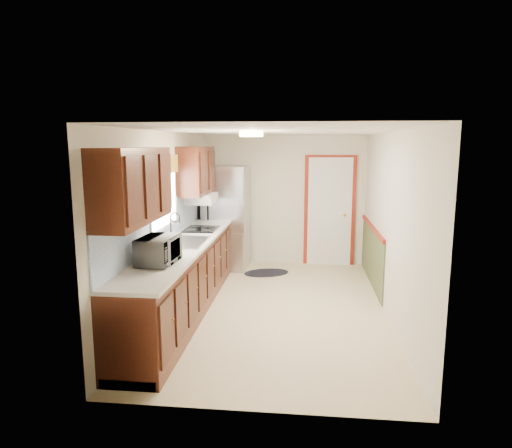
# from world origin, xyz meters

# --- Properties ---
(room_shell) EXTENTS (3.20, 5.20, 2.52)m
(room_shell) POSITION_xyz_m (0.00, 0.00, 1.20)
(room_shell) COLOR beige
(room_shell) RESTS_ON ground
(kitchen_run) EXTENTS (0.63, 4.00, 2.20)m
(kitchen_run) POSITION_xyz_m (-1.24, -0.29, 0.81)
(kitchen_run) COLOR #3B170D
(kitchen_run) RESTS_ON ground
(back_wall_trim) EXTENTS (1.12, 2.30, 2.08)m
(back_wall_trim) POSITION_xyz_m (0.99, 2.21, 0.89)
(back_wall_trim) COLOR maroon
(back_wall_trim) RESTS_ON ground
(ceiling_fixture) EXTENTS (0.30, 0.30, 0.06)m
(ceiling_fixture) POSITION_xyz_m (-0.30, -0.20, 2.36)
(ceiling_fixture) COLOR #FFD88C
(ceiling_fixture) RESTS_ON room_shell
(microwave) EXTENTS (0.33, 0.55, 0.36)m
(microwave) POSITION_xyz_m (-1.20, -1.28, 1.12)
(microwave) COLOR white
(microwave) RESTS_ON kitchen_run
(refrigerator) EXTENTS (0.80, 0.79, 1.85)m
(refrigerator) POSITION_xyz_m (-1.02, 2.05, 0.93)
(refrigerator) COLOR #B7B7BC
(refrigerator) RESTS_ON ground
(rug) EXTENTS (0.92, 0.76, 0.01)m
(rug) POSITION_xyz_m (-0.26, 1.72, 0.01)
(rug) COLOR black
(rug) RESTS_ON ground
(cooktop) EXTENTS (0.49, 0.58, 0.02)m
(cooktop) POSITION_xyz_m (-1.19, 0.75, 0.95)
(cooktop) COLOR black
(cooktop) RESTS_ON kitchen_run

